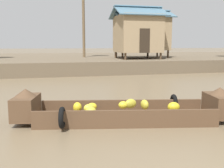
# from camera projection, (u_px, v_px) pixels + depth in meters

# --- Properties ---
(ground_plane) EXTENTS (300.00, 300.00, 0.00)m
(ground_plane) POSITION_uv_depth(u_px,v_px,m) (89.00, 89.00, 11.78)
(ground_plane) COLOR #726047
(riverbank_strip) EXTENTS (160.00, 20.00, 0.91)m
(riverbank_strip) POSITION_uv_depth(u_px,v_px,m) (66.00, 61.00, 26.01)
(riverbank_strip) COLOR brown
(riverbank_strip) RESTS_ON ground
(banana_boat) EXTENTS (5.77, 2.16, 0.90)m
(banana_boat) POSITION_uv_depth(u_px,v_px,m) (124.00, 111.00, 6.83)
(banana_boat) COLOR brown
(banana_boat) RESTS_ON ground
(stilt_house_mid_right) EXTENTS (3.95, 3.58, 4.15)m
(stilt_house_mid_right) POSITION_uv_depth(u_px,v_px,m) (138.00, 33.00, 20.59)
(stilt_house_mid_right) COLOR #4C3826
(stilt_house_mid_right) RESTS_ON riverbank_strip
(stilt_house_right) EXTENTS (5.15, 3.14, 4.13)m
(stilt_house_right) POSITION_uv_depth(u_px,v_px,m) (141.00, 33.00, 22.36)
(stilt_house_right) COLOR #4C3826
(stilt_house_right) RESTS_ON riverbank_strip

